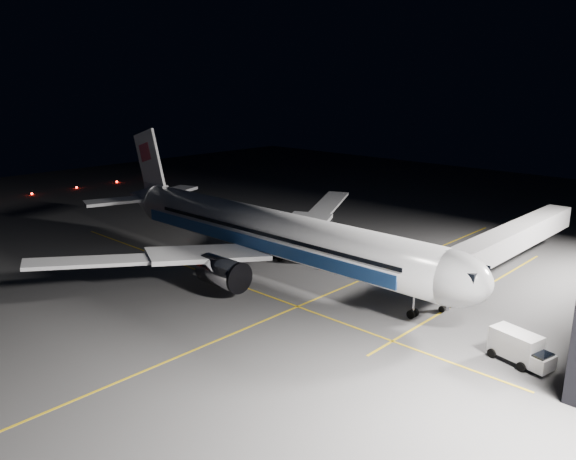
% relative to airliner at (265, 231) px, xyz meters
% --- Properties ---
extents(ground, '(200.00, 200.00, 0.00)m').
position_rel_airliner_xyz_m(ground, '(1.08, 0.00, -5.16)').
color(ground, '#4C4C4F').
rests_on(ground, ground).
extents(guide_line_main, '(0.25, 80.00, 0.01)m').
position_rel_airliner_xyz_m(guide_line_main, '(11.08, 0.00, -5.16)').
color(guide_line_main, gold).
rests_on(guide_line_main, ground).
extents(guide_line_cross, '(70.00, 0.25, 0.01)m').
position_rel_airliner_xyz_m(guide_line_cross, '(1.08, -6.00, -5.16)').
color(guide_line_cross, gold).
rests_on(guide_line_cross, ground).
extents(guide_line_side, '(0.25, 40.00, 0.01)m').
position_rel_airliner_xyz_m(guide_line_side, '(23.08, 10.00, -5.16)').
color(guide_line_side, gold).
rests_on(guide_line_side, ground).
extents(airliner, '(61.48, 54.22, 16.64)m').
position_rel_airliner_xyz_m(airliner, '(0.00, 0.00, 0.00)').
color(airliner, silver).
rests_on(airliner, ground).
extents(jet_bridge, '(3.60, 34.40, 6.30)m').
position_rel_airliner_xyz_m(jet_bridge, '(23.08, 18.06, -0.58)').
color(jet_bridge, '#B2B2B7').
rests_on(jet_bridge, ground).
extents(taxiway_lights, '(0.44, 60.44, 0.44)m').
position_rel_airliner_xyz_m(taxiway_lights, '(-70.92, 0.00, -4.94)').
color(taxiway_lights, '#FF140A').
rests_on(taxiway_lights, ground).
extents(service_truck, '(5.71, 3.32, 2.75)m').
position_rel_airliner_xyz_m(service_truck, '(33.31, -2.11, -3.69)').
color(service_truck, silver).
rests_on(service_truck, ground).
extents(baggage_tug, '(3.27, 2.99, 1.93)m').
position_rel_airliner_xyz_m(baggage_tug, '(-4.36, 9.81, -4.27)').
color(baggage_tug, black).
rests_on(baggage_tug, ground).
extents(safety_cone_a, '(0.40, 0.40, 0.60)m').
position_rel_airliner_xyz_m(safety_cone_a, '(-2.36, 6.98, -4.87)').
color(safety_cone_a, '#EE490A').
rests_on(safety_cone_a, ground).
extents(safety_cone_b, '(0.38, 0.38, 0.56)m').
position_rel_airliner_xyz_m(safety_cone_b, '(4.90, 5.03, -4.88)').
color(safety_cone_b, '#EE490A').
rests_on(safety_cone_b, ground).
extents(safety_cone_c, '(0.38, 0.38, 0.58)m').
position_rel_airliner_xyz_m(safety_cone_c, '(-6.92, 9.61, -4.88)').
color(safety_cone_c, '#EE490A').
rests_on(safety_cone_c, ground).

